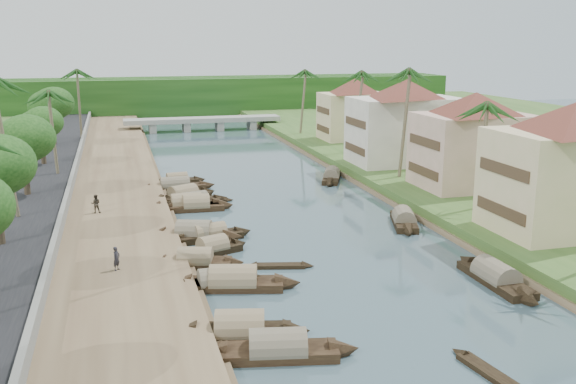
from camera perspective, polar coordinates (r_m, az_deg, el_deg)
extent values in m
plane|color=#3C525A|center=(49.14, 3.97, -5.68)|extent=(220.00, 220.00, 0.00)
cube|color=brown|center=(65.73, -15.25, -0.86)|extent=(10.00, 180.00, 0.80)
cube|color=#345421|center=(74.13, 12.86, 1.02)|extent=(16.00, 180.00, 1.20)
cube|color=black|center=(66.29, -22.62, -1.05)|extent=(8.00, 180.00, 1.40)
cube|color=slate|center=(65.68, -18.96, -0.28)|extent=(0.40, 180.00, 1.10)
cube|color=#13360E|center=(140.21, -8.89, 8.27)|extent=(120.00, 4.00, 8.00)
cube|color=#13360E|center=(145.17, -9.12, 8.43)|extent=(120.00, 4.00, 8.00)
cube|color=#13360E|center=(150.12, -9.33, 8.57)|extent=(120.00, 4.00, 8.00)
cube|color=gray|center=(117.70, -7.58, 6.39)|extent=(28.00, 4.00, 0.80)
cube|color=gray|center=(117.00, -11.96, 5.63)|extent=(1.20, 3.50, 1.80)
cube|color=gray|center=(117.48, -9.03, 5.79)|extent=(1.20, 3.50, 1.80)
cube|color=gray|center=(118.27, -6.12, 5.92)|extent=(1.20, 3.50, 1.80)
cube|color=gray|center=(119.35, -3.26, 6.05)|extent=(1.20, 3.50, 1.80)
cube|color=beige|center=(55.22, 23.76, 0.93)|extent=(12.00, 8.00, 8.00)
pyramid|color=brown|center=(54.46, 24.26, 6.18)|extent=(14.85, 14.85, 2.20)
cube|color=#43301F|center=(52.13, 18.35, -1.55)|extent=(0.10, 6.40, 0.90)
cube|color=#43301F|center=(51.44, 18.61, 1.89)|extent=(0.10, 6.40, 0.90)
cube|color=beige|center=(68.70, 16.11, 3.57)|extent=(11.00, 8.00, 7.50)
pyramid|color=brown|center=(68.09, 16.37, 7.59)|extent=(14.11, 14.11, 2.20)
cube|color=#43301F|center=(66.36, 11.89, 1.83)|extent=(0.10, 6.40, 0.90)
cube|color=#43301F|center=(65.84, 12.02, 4.38)|extent=(0.10, 6.40, 0.90)
cube|color=silver|center=(80.38, 10.37, 5.40)|extent=(13.00, 8.00, 8.00)
pyramid|color=brown|center=(79.86, 10.52, 9.03)|extent=(15.59, 15.59, 2.20)
cube|color=#43301F|center=(78.11, 5.95, 3.84)|extent=(0.10, 6.40, 0.90)
cube|color=#43301F|center=(77.65, 6.01, 6.17)|extent=(0.10, 6.40, 0.90)
cube|color=beige|center=(99.08, 5.91, 6.72)|extent=(10.00, 7.00, 7.00)
pyramid|color=brown|center=(98.66, 5.98, 9.37)|extent=(12.62, 12.62, 2.20)
cube|color=#43301F|center=(97.60, 3.11, 5.64)|extent=(0.10, 5.60, 0.90)
cube|color=#43301F|center=(97.27, 3.13, 7.27)|extent=(0.10, 5.60, 0.90)
cube|color=black|center=(34.15, -0.91, -14.19)|extent=(6.50, 3.11, 0.70)
cone|color=black|center=(34.45, 5.04, -13.83)|extent=(2.09, 2.06, 1.95)
cone|color=black|center=(34.12, -6.91, -14.16)|extent=(2.09, 2.06, 1.95)
cylinder|color=#776859|center=(33.98, -0.91, -13.62)|extent=(5.07, 2.90, 2.02)
cube|color=black|center=(36.25, -4.29, -12.51)|extent=(6.02, 3.27, 0.70)
cone|color=black|center=(36.22, 0.84, -12.35)|extent=(2.04, 2.16, 2.01)
cone|color=black|center=(36.48, -9.39, -12.35)|extent=(2.04, 2.16, 2.01)
cylinder|color=#7E6E50|center=(36.08, -4.30, -11.97)|extent=(4.72, 3.05, 2.12)
cube|color=black|center=(42.94, -4.88, -8.28)|extent=(6.86, 3.57, 0.70)
cone|color=black|center=(42.83, 0.05, -8.17)|extent=(2.27, 2.24, 2.05)
cone|color=black|center=(43.30, -9.75, -8.13)|extent=(2.27, 2.24, 2.05)
cylinder|color=#7E6E50|center=(42.80, -4.89, -7.81)|extent=(5.38, 3.28, 2.13)
cube|color=black|center=(43.06, -6.30, -8.25)|extent=(5.23, 1.86, 0.70)
cone|color=black|center=(43.62, -2.57, -7.78)|extent=(1.55, 1.54, 1.65)
cone|color=black|center=(42.62, -10.12, -8.50)|extent=(1.55, 1.54, 1.65)
cylinder|color=#776859|center=(42.92, -6.31, -7.78)|extent=(4.01, 1.88, 1.71)
cube|color=black|center=(47.14, -8.23, -6.37)|extent=(5.47, 3.10, 0.70)
cone|color=black|center=(46.76, -4.72, -6.33)|extent=(1.88, 1.93, 1.75)
cone|color=black|center=(47.64, -11.68, -6.20)|extent=(1.88, 1.93, 1.75)
cylinder|color=#7E6E50|center=(47.02, -8.24, -5.93)|extent=(4.31, 2.84, 1.83)
cube|color=black|center=(49.78, -6.69, -5.24)|extent=(4.72, 3.16, 0.70)
cone|color=black|center=(50.93, -4.29, -4.66)|extent=(1.76, 1.89, 1.67)
cone|color=black|center=(48.68, -9.21, -5.66)|extent=(1.76, 1.89, 1.67)
cylinder|color=#7E6E50|center=(49.66, -6.70, -4.83)|extent=(3.78, 2.85, 1.77)
cube|color=black|center=(53.40, -8.33, -4.00)|extent=(6.25, 3.94, 0.70)
cone|color=black|center=(52.77, -4.86, -4.03)|extent=(2.25, 2.36, 2.08)
cone|color=black|center=(54.17, -11.72, -3.80)|extent=(2.25, 2.36, 2.08)
cylinder|color=#776859|center=(53.29, -8.34, -3.61)|extent=(4.96, 3.56, 2.19)
cube|color=black|center=(53.17, -6.95, -4.04)|extent=(5.56, 2.59, 0.70)
cone|color=black|center=(54.10, -3.96, -3.57)|extent=(1.78, 1.76, 1.69)
cone|color=black|center=(52.34, -10.04, -4.33)|extent=(1.78, 1.76, 1.69)
cylinder|color=#7E6E50|center=(53.06, -6.96, -3.64)|extent=(4.33, 2.44, 1.75)
cube|color=black|center=(62.52, -8.13, -1.43)|extent=(5.35, 2.26, 0.70)
cone|color=black|center=(62.74, -5.48, -1.23)|extent=(1.64, 1.85, 1.92)
cone|color=black|center=(62.40, -10.81, -1.48)|extent=(1.64, 1.85, 1.92)
cylinder|color=#7E6E50|center=(62.43, -8.15, -1.09)|extent=(4.12, 2.26, 2.03)
cube|color=black|center=(64.29, -8.38, -1.03)|extent=(5.77, 3.22, 0.70)
cone|color=black|center=(65.54, -5.94, -0.60)|extent=(1.95, 1.88, 1.66)
cone|color=black|center=(63.12, -10.92, -1.32)|extent=(1.95, 1.88, 1.66)
cylinder|color=#776859|center=(64.20, -8.39, -0.70)|extent=(4.54, 2.90, 1.71)
cube|color=black|center=(63.06, -9.00, -1.33)|extent=(6.02, 2.01, 0.70)
cone|color=black|center=(63.47, -6.01, -1.07)|extent=(1.75, 1.78, 1.96)
cone|color=black|center=(62.78, -12.03, -1.45)|extent=(1.75, 1.78, 1.96)
cylinder|color=#7E6E50|center=(62.96, -9.01, -1.00)|extent=(4.60, 2.08, 2.05)
cube|color=black|center=(66.71, -9.30, -0.53)|extent=(6.05, 4.33, 0.70)
cone|color=black|center=(68.39, -7.03, -0.04)|extent=(2.29, 2.34, 1.97)
cone|color=black|center=(65.11, -11.69, -0.91)|extent=(2.29, 2.34, 1.97)
cylinder|color=#7E6E50|center=(66.62, -9.31, -0.22)|extent=(4.87, 3.80, 2.06)
cube|color=black|center=(71.25, -9.99, 0.33)|extent=(6.55, 1.99, 0.70)
cone|color=black|center=(71.73, -7.13, 0.58)|extent=(1.88, 1.68, 1.84)
cone|color=black|center=(70.92, -12.89, 0.20)|extent=(1.88, 1.68, 1.84)
cylinder|color=#776859|center=(71.17, -10.01, 0.63)|extent=(5.02, 2.02, 1.88)
cube|color=black|center=(74.16, -9.82, 0.84)|extent=(4.95, 2.00, 0.70)
cone|color=black|center=(74.66, -7.81, 1.06)|extent=(1.52, 1.53, 1.57)
cone|color=black|center=(73.72, -11.87, 0.74)|extent=(1.52, 1.53, 1.57)
cylinder|color=#7E6E50|center=(74.08, -9.84, 1.13)|extent=(3.82, 1.96, 1.63)
cube|color=black|center=(45.78, 17.96, -7.51)|extent=(1.97, 6.86, 0.70)
cone|color=black|center=(48.76, 15.53, -5.96)|extent=(1.76, 1.95, 1.97)
cone|color=black|center=(42.87, 20.76, -9.06)|extent=(1.76, 1.95, 1.97)
cylinder|color=#776859|center=(45.65, 17.99, -7.06)|extent=(2.04, 5.24, 2.02)
cube|color=black|center=(57.92, 10.26, -2.70)|extent=(3.57, 6.14, 0.70)
cone|color=black|center=(61.00, 9.88, -1.79)|extent=(2.11, 2.12, 1.86)
cone|color=black|center=(54.80, 10.69, -3.56)|extent=(2.11, 2.12, 1.86)
cylinder|color=#776859|center=(57.81, 10.28, -2.34)|extent=(3.22, 4.85, 1.93)
cube|color=black|center=(75.38, 3.90, 1.21)|extent=(4.08, 6.44, 0.70)
cone|color=black|center=(78.75, 4.08, 1.79)|extent=(2.17, 2.26, 1.81)
cone|color=black|center=(71.99, 3.71, 0.70)|extent=(2.17, 2.26, 1.81)
cylinder|color=#776859|center=(75.30, 3.90, 1.50)|extent=(3.57, 5.11, 1.86)
cube|color=black|center=(33.91, 17.75, -15.27)|extent=(1.57, 4.60, 0.35)
cone|color=black|center=(35.58, 14.93, -13.66)|extent=(1.00, 1.25, 0.82)
cube|color=black|center=(46.53, -0.78, -6.63)|extent=(3.80, 1.65, 0.35)
cone|color=black|center=(46.61, 1.80, -6.59)|extent=(1.09, 1.01, 0.82)
cone|color=black|center=(46.53, -3.36, -6.65)|extent=(1.09, 1.01, 0.82)
cube|color=black|center=(65.19, -7.38, -0.88)|extent=(4.32, 1.05, 0.35)
cone|color=black|center=(65.64, -5.31, -0.73)|extent=(1.11, 0.90, 0.86)
cone|color=black|center=(64.83, -9.48, -1.04)|extent=(1.11, 0.90, 0.86)
cylinder|color=#70644A|center=(59.59, 16.91, 3.04)|extent=(0.52, 0.36, 9.45)
sphere|color=#1C4717|center=(59.00, 17.21, 7.37)|extent=(3.20, 3.20, 3.20)
cylinder|color=#70644A|center=(71.53, 10.17, 6.00)|extent=(1.18, 0.36, 11.82)
sphere|color=#1C4717|center=(71.05, 10.36, 10.54)|extent=(3.20, 3.20, 3.20)
cylinder|color=#70644A|center=(87.44, 6.02, 7.09)|extent=(1.61, 0.36, 10.75)
sphere|color=#1C4717|center=(87.03, 6.10, 10.47)|extent=(3.20, 3.20, 3.20)
cylinder|color=#70644A|center=(57.99, -23.56, 3.58)|extent=(1.34, 0.36, 11.74)
sphere|color=#1C4717|center=(57.41, -24.09, 9.14)|extent=(3.20, 3.20, 3.20)
cylinder|color=#70644A|center=(75.91, -20.10, 4.96)|extent=(0.67, 0.36, 9.19)
sphere|color=#1C4717|center=(75.46, -20.36, 8.27)|extent=(3.20, 3.20, 3.20)
cylinder|color=#70644A|center=(104.74, 1.22, 8.00)|extent=(1.24, 0.36, 10.12)
sphere|color=#1C4717|center=(104.40, 1.23, 10.66)|extent=(3.20, 3.20, 3.20)
cylinder|color=#70644A|center=(103.95, -18.07, 7.46)|extent=(0.38, 0.36, 10.26)
sphere|color=#1C4717|center=(103.61, -18.27, 10.17)|extent=(3.20, 3.20, 3.20)
cylinder|color=#4A3D2A|center=(66.93, -22.26, 1.31)|extent=(0.60, 0.60, 3.66)
ellipsoid|color=#13360E|center=(66.35, -22.52, 4.26)|extent=(5.42, 5.42, 4.46)
cylinder|color=#4A3D2A|center=(83.09, -20.95, 3.47)|extent=(0.60, 0.60, 3.31)
ellipsoid|color=#13360E|center=(82.65, -21.13, 5.63)|extent=(4.68, 4.68, 3.85)
cylinder|color=#4A3D2A|center=(98.61, -20.12, 5.13)|extent=(0.60, 0.60, 3.90)
ellipsoid|color=#13360E|center=(98.20, -20.29, 7.28)|extent=(5.53, 5.53, 4.55)
cylinder|color=#4A3D2A|center=(83.45, 13.25, 4.07)|extent=(0.60, 0.60, 3.82)
ellipsoid|color=#13360E|center=(82.97, 13.38, 6.56)|extent=(4.03, 4.03, 3.31)
imported|color=#26242B|center=(45.03, -15.00, -5.73)|extent=(0.68, 0.72, 1.65)
imported|color=#342D24|center=(60.26, -16.72, -1.00)|extent=(0.86, 0.69, 1.70)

